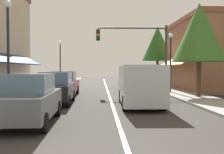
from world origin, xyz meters
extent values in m
plane|color=#33302D|center=(0.00, 18.00, 0.00)|extent=(80.00, 80.00, 0.00)
cube|color=#A39E99|center=(-5.50, 18.00, 0.06)|extent=(2.60, 56.00, 0.12)
cube|color=gray|center=(5.50, 18.00, 0.06)|extent=(2.60, 56.00, 0.12)
cube|color=silver|center=(0.00, 18.00, 0.00)|extent=(0.14, 52.00, 0.01)
cube|color=navy|center=(-6.25, 12.00, 2.60)|extent=(1.27, 11.76, 0.73)
cube|color=slate|center=(-6.86, 15.08, 5.51)|extent=(0.08, 1.10, 1.30)
cube|color=#8E5B42|center=(9.63, 20.00, 3.09)|extent=(5.66, 10.00, 6.19)
cube|color=brown|center=(9.63, 20.00, 6.39)|extent=(5.86, 10.20, 0.40)
cube|color=slate|center=(6.86, 20.00, 1.40)|extent=(0.08, 7.60, 1.80)
cube|color=olive|center=(6.25, 20.00, 2.60)|extent=(1.27, 8.40, 0.73)
cube|color=slate|center=(6.86, 17.80, 4.46)|extent=(0.08, 1.10, 1.30)
cube|color=slate|center=(6.86, 22.20, 4.46)|extent=(0.08, 1.10, 1.30)
cube|color=#4C5156|center=(-3.16, 5.45, 0.71)|extent=(1.78, 4.13, 0.80)
cube|color=slate|center=(-3.16, 5.35, 1.44)|extent=(1.55, 2.02, 0.66)
cylinder|color=black|center=(-3.97, 6.80, 0.31)|extent=(0.21, 0.62, 0.62)
cylinder|color=black|center=(-2.39, 6.82, 0.31)|extent=(0.21, 0.62, 0.62)
cylinder|color=black|center=(-2.35, 4.11, 0.31)|extent=(0.21, 0.62, 0.62)
cube|color=black|center=(-3.07, 10.49, 0.71)|extent=(1.80, 4.13, 0.80)
cube|color=slate|center=(-3.06, 10.39, 1.44)|extent=(1.56, 2.03, 0.66)
cylinder|color=black|center=(-3.88, 11.83, 0.31)|extent=(0.21, 0.62, 0.62)
cylinder|color=black|center=(-2.30, 11.86, 0.31)|extent=(0.21, 0.62, 0.62)
cylinder|color=black|center=(-3.83, 9.12, 0.31)|extent=(0.21, 0.62, 0.62)
cylinder|color=black|center=(-2.25, 9.15, 0.31)|extent=(0.21, 0.62, 0.62)
cube|color=maroon|center=(-3.25, 14.94, 0.71)|extent=(1.78, 4.13, 0.80)
cube|color=slate|center=(-3.25, 14.84, 1.44)|extent=(1.55, 2.02, 0.66)
cylinder|color=black|center=(-4.02, 16.31, 0.31)|extent=(0.21, 0.62, 0.62)
cylinder|color=black|center=(-2.44, 16.28, 0.31)|extent=(0.21, 0.62, 0.62)
cylinder|color=black|center=(-4.06, 13.60, 0.31)|extent=(0.21, 0.62, 0.62)
cylinder|color=black|center=(-2.48, 13.58, 0.31)|extent=(0.21, 0.62, 0.62)
cube|color=#B2B7BC|center=(1.41, 9.54, 1.17)|extent=(2.10, 5.05, 1.90)
cube|color=slate|center=(1.48, 11.94, 1.59)|extent=(1.73, 0.32, 0.84)
cube|color=black|center=(1.49, 12.12, 0.48)|extent=(1.87, 0.25, 0.24)
cylinder|color=black|center=(0.58, 11.11, 0.36)|extent=(0.26, 0.73, 0.72)
cylinder|color=black|center=(2.34, 11.06, 0.36)|extent=(0.26, 0.73, 0.72)
cylinder|color=black|center=(0.49, 8.01, 0.36)|extent=(0.26, 0.73, 0.72)
cylinder|color=black|center=(2.25, 7.96, 0.36)|extent=(0.26, 0.73, 0.72)
cylinder|color=#333333|center=(4.80, 17.12, 2.76)|extent=(0.18, 0.18, 5.52)
cylinder|color=#333333|center=(1.99, 17.12, 5.27)|extent=(5.62, 0.12, 0.12)
cube|color=black|center=(-0.82, 16.94, 4.67)|extent=(0.30, 0.24, 0.90)
sphere|color=#420F0F|center=(-0.82, 16.81, 4.95)|extent=(0.20, 0.20, 0.20)
sphere|color=yellow|center=(-0.82, 16.81, 4.67)|extent=(0.20, 0.20, 0.20)
sphere|color=#0C3316|center=(-0.82, 16.81, 4.39)|extent=(0.20, 0.20, 0.20)
cylinder|color=black|center=(-4.86, 8.26, 2.37)|extent=(0.12, 0.12, 4.74)
sphere|color=white|center=(-4.86, 8.26, 4.92)|extent=(0.36, 0.36, 0.36)
cylinder|color=black|center=(4.84, 15.93, 2.18)|extent=(0.12, 0.12, 4.35)
sphere|color=white|center=(4.84, 15.93, 4.53)|extent=(0.36, 0.36, 0.36)
cylinder|color=black|center=(-4.85, 23.22, 2.24)|extent=(0.12, 0.12, 4.48)
sphere|color=white|center=(-4.85, 23.22, 4.66)|extent=(0.36, 0.36, 0.36)
cylinder|color=#4C331E|center=(5.81, 12.71, 1.47)|extent=(0.30, 0.30, 2.93)
cone|color=#386626|center=(5.81, 12.71, 4.33)|extent=(3.48, 3.48, 3.83)
cylinder|color=#4C331E|center=(6.39, 27.21, 1.77)|extent=(0.30, 0.30, 3.54)
cone|color=#285B21|center=(6.39, 27.21, 5.06)|extent=(3.81, 3.81, 4.19)
camera|label=1|loc=(-0.64, -3.52, 1.94)|focal=40.42mm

